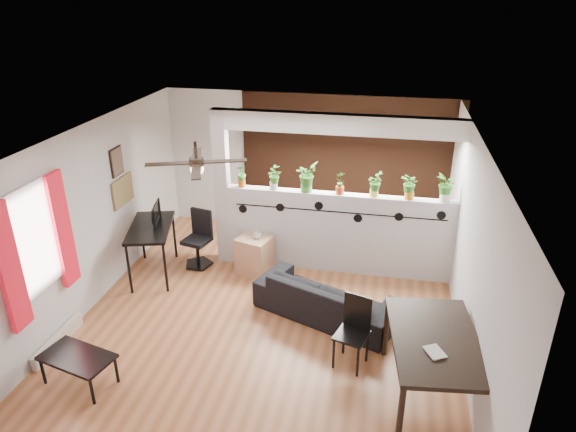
{
  "coord_description": "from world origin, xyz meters",
  "views": [
    {
      "loc": [
        1.47,
        -5.94,
        4.31
      ],
      "look_at": [
        0.16,
        0.6,
        1.31
      ],
      "focal_mm": 32.0,
      "sensor_mm": 36.0,
      "label": 1
    }
  ],
  "objects_px": {
    "potted_plant_3": "(340,182)",
    "potted_plant_0": "(241,175)",
    "coffee_table": "(77,359)",
    "potted_plant_6": "(447,187)",
    "dining_table": "(435,344)",
    "folding_chair": "(355,325)",
    "cup": "(257,235)",
    "sofa": "(326,298)",
    "computer_desk": "(151,231)",
    "office_chair": "(199,242)",
    "potted_plant_2": "(307,176)",
    "cube_shelf": "(255,255)",
    "ceiling_fan": "(197,164)",
    "potted_plant_1": "(274,177)",
    "potted_plant_4": "(375,184)",
    "potted_plant_5": "(410,186)"
  },
  "relations": [
    {
      "from": "potted_plant_0",
      "to": "potted_plant_3",
      "type": "xyz_separation_m",
      "value": [
        1.58,
        0.0,
        0.01
      ]
    },
    {
      "from": "potted_plant_4",
      "to": "dining_table",
      "type": "xyz_separation_m",
      "value": [
        0.82,
        -2.7,
        -0.8
      ]
    },
    {
      "from": "cube_shelf",
      "to": "ceiling_fan",
      "type": "bearing_deg",
      "value": -85.15
    },
    {
      "from": "potted_plant_2",
      "to": "folding_chair",
      "type": "bearing_deg",
      "value": -66.33
    },
    {
      "from": "ceiling_fan",
      "to": "potted_plant_6",
      "type": "relative_size",
      "value": 2.65
    },
    {
      "from": "potted_plant_2",
      "to": "potted_plant_1",
      "type": "bearing_deg",
      "value": 180.0
    },
    {
      "from": "potted_plant_2",
      "to": "office_chair",
      "type": "relative_size",
      "value": 0.51
    },
    {
      "from": "ceiling_fan",
      "to": "potted_plant_5",
      "type": "distance_m",
      "value": 3.29
    },
    {
      "from": "potted_plant_2",
      "to": "potted_plant_5",
      "type": "bearing_deg",
      "value": 0.0
    },
    {
      "from": "potted_plant_1",
      "to": "potted_plant_2",
      "type": "height_order",
      "value": "potted_plant_2"
    },
    {
      "from": "potted_plant_5",
      "to": "office_chair",
      "type": "height_order",
      "value": "potted_plant_5"
    },
    {
      "from": "potted_plant_2",
      "to": "potted_plant_6",
      "type": "xyz_separation_m",
      "value": [
        2.11,
        0.0,
        -0.01
      ]
    },
    {
      "from": "potted_plant_0",
      "to": "potted_plant_3",
      "type": "distance_m",
      "value": 1.58
    },
    {
      "from": "potted_plant_6",
      "to": "dining_table",
      "type": "height_order",
      "value": "potted_plant_6"
    },
    {
      "from": "dining_table",
      "to": "ceiling_fan",
      "type": "bearing_deg",
      "value": 162.95
    },
    {
      "from": "sofa",
      "to": "cup",
      "type": "height_order",
      "value": "cup"
    },
    {
      "from": "dining_table",
      "to": "coffee_table",
      "type": "height_order",
      "value": "dining_table"
    },
    {
      "from": "cup",
      "to": "computer_desk",
      "type": "relative_size",
      "value": 0.1
    },
    {
      "from": "cup",
      "to": "coffee_table",
      "type": "height_order",
      "value": "cup"
    },
    {
      "from": "potted_plant_1",
      "to": "office_chair",
      "type": "relative_size",
      "value": 0.39
    },
    {
      "from": "potted_plant_4",
      "to": "coffee_table",
      "type": "height_order",
      "value": "potted_plant_4"
    },
    {
      "from": "ceiling_fan",
      "to": "office_chair",
      "type": "bearing_deg",
      "value": 114.02
    },
    {
      "from": "potted_plant_6",
      "to": "potted_plant_4",
      "type": "bearing_deg",
      "value": -180.0
    },
    {
      "from": "potted_plant_0",
      "to": "sofa",
      "type": "distance_m",
      "value": 2.42
    },
    {
      "from": "dining_table",
      "to": "potted_plant_0",
      "type": "bearing_deg",
      "value": 137.27
    },
    {
      "from": "dining_table",
      "to": "potted_plant_3",
      "type": "bearing_deg",
      "value": 116.48
    },
    {
      "from": "cup",
      "to": "potted_plant_3",
      "type": "bearing_deg",
      "value": 15.13
    },
    {
      "from": "potted_plant_1",
      "to": "potted_plant_2",
      "type": "relative_size",
      "value": 0.76
    },
    {
      "from": "potted_plant_0",
      "to": "potted_plant_1",
      "type": "xyz_separation_m",
      "value": [
        0.53,
        0.0,
        0.0
      ]
    },
    {
      "from": "potted_plant_2",
      "to": "potted_plant_5",
      "type": "xyz_separation_m",
      "value": [
        1.58,
        0.0,
        -0.04
      ]
    },
    {
      "from": "sofa",
      "to": "computer_desk",
      "type": "distance_m",
      "value": 2.99
    },
    {
      "from": "folding_chair",
      "to": "potted_plant_6",
      "type": "bearing_deg",
      "value": 63.22
    },
    {
      "from": "potted_plant_6",
      "to": "sofa",
      "type": "xyz_separation_m",
      "value": [
        -1.59,
        -1.33,
        -1.31
      ]
    },
    {
      "from": "ceiling_fan",
      "to": "potted_plant_0",
      "type": "height_order",
      "value": "ceiling_fan"
    },
    {
      "from": "sofa",
      "to": "coffee_table",
      "type": "bearing_deg",
      "value": 57.45
    },
    {
      "from": "potted_plant_3",
      "to": "potted_plant_0",
      "type": "bearing_deg",
      "value": 180.0
    },
    {
      "from": "sofa",
      "to": "computer_desk",
      "type": "relative_size",
      "value": 1.46
    },
    {
      "from": "office_chair",
      "to": "potted_plant_1",
      "type": "bearing_deg",
      "value": 13.1
    },
    {
      "from": "coffee_table",
      "to": "potted_plant_0",
      "type": "bearing_deg",
      "value": 71.52
    },
    {
      "from": "potted_plant_1",
      "to": "sofa",
      "type": "distance_m",
      "value": 2.11
    },
    {
      "from": "potted_plant_3",
      "to": "cup",
      "type": "relative_size",
      "value": 2.93
    },
    {
      "from": "coffee_table",
      "to": "office_chair",
      "type": "bearing_deg",
      "value": 82.46
    },
    {
      "from": "potted_plant_4",
      "to": "potted_plant_6",
      "type": "relative_size",
      "value": 0.85
    },
    {
      "from": "potted_plant_0",
      "to": "coffee_table",
      "type": "relative_size",
      "value": 0.39
    },
    {
      "from": "cube_shelf",
      "to": "coffee_table",
      "type": "relative_size",
      "value": 0.67
    },
    {
      "from": "potted_plant_6",
      "to": "folding_chair",
      "type": "distance_m",
      "value": 2.71
    },
    {
      "from": "potted_plant_5",
      "to": "cup",
      "type": "relative_size",
      "value": 3.17
    },
    {
      "from": "potted_plant_5",
      "to": "coffee_table",
      "type": "bearing_deg",
      "value": -138.8
    },
    {
      "from": "potted_plant_3",
      "to": "potted_plant_5",
      "type": "height_order",
      "value": "potted_plant_5"
    },
    {
      "from": "cube_shelf",
      "to": "folding_chair",
      "type": "relative_size",
      "value": 0.67
    }
  ]
}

